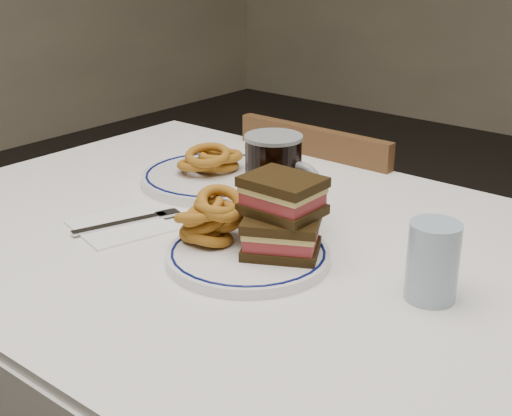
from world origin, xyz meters
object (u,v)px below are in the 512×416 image
Objects in this scene: reuben_sandwich at (282,216)px; far_plate at (214,177)px; chair_far at (334,269)px; main_plate at (248,255)px; beer_mug at (275,181)px.

far_plate is at bearing 148.66° from reuben_sandwich.
chair_far is 0.49m from far_plate.
chair_far is 2.96× the size of far_plate.
far_plate reaches higher than main_plate.
beer_mug reaches higher than far_plate.
far_plate is (-0.31, 0.19, -0.06)m from reuben_sandwich.
chair_far is 0.71m from main_plate.
main_plate is 1.57× the size of beer_mug.
beer_mug reaches higher than main_plate.
main_plate is at bearing -67.86° from beer_mug.
reuben_sandwich is 0.13m from beer_mug.
chair_far reaches higher than main_plate.
chair_far is 0.63m from beer_mug.
reuben_sandwich is at bearing -31.34° from far_plate.
reuben_sandwich is 0.36m from far_plate.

